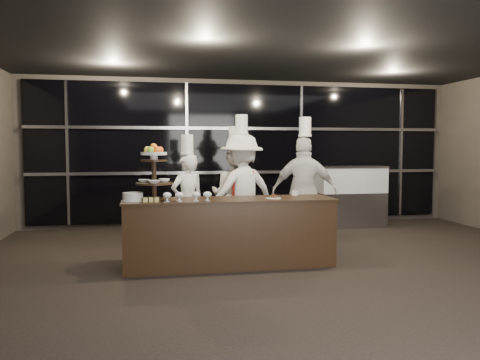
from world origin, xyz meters
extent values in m
plane|color=black|center=(0.00, 0.00, 0.00)|extent=(10.00, 10.00, 0.00)
plane|color=black|center=(0.00, 0.00, 3.00)|extent=(10.00, 10.00, 0.00)
plane|color=#473F38|center=(0.00, 5.00, 1.50)|extent=(9.00, 0.00, 9.00)
cube|color=black|center=(0.00, 4.94, 1.50)|extent=(8.60, 0.04, 2.80)
cube|color=#A5A5AA|center=(0.00, 4.89, 1.10)|extent=(8.60, 0.06, 0.06)
cube|color=#A5A5AA|center=(0.00, 4.89, 2.00)|extent=(8.60, 0.06, 0.06)
cube|color=#A5A5AA|center=(-3.50, 4.91, 1.50)|extent=(0.05, 0.05, 2.80)
cube|color=#A5A5AA|center=(-1.20, 4.91, 1.50)|extent=(0.05, 0.05, 2.80)
cube|color=#A5A5AA|center=(1.20, 4.91, 1.50)|extent=(0.05, 0.05, 2.80)
cube|color=#A5A5AA|center=(3.50, 4.91, 1.50)|extent=(0.05, 0.05, 2.80)
cube|color=black|center=(-0.86, 1.63, 0.45)|extent=(2.80, 0.70, 0.90)
cube|color=black|center=(-0.86, 1.63, 0.91)|extent=(2.84, 0.74, 0.03)
cylinder|color=black|center=(-1.86, 1.63, 0.94)|extent=(0.24, 0.24, 0.03)
cylinder|color=black|center=(-1.86, 1.63, 1.27)|extent=(0.06, 0.06, 0.70)
cylinder|color=black|center=(-1.86, 1.63, 1.14)|extent=(0.48, 0.48, 0.02)
cylinder|color=black|center=(-1.86, 1.63, 1.44)|extent=(0.34, 0.34, 0.02)
cylinder|color=white|center=(-1.86, 1.63, 1.48)|extent=(0.10, 0.10, 0.06)
cylinder|color=white|center=(-1.86, 1.63, 1.53)|extent=(0.34, 0.34, 0.04)
sphere|color=#EA5013|center=(-1.78, 1.63, 1.58)|extent=(0.09, 0.09, 0.09)
sphere|color=#72A82B|center=(-1.82, 1.70, 1.58)|extent=(0.09, 0.09, 0.09)
sphere|color=orange|center=(-1.90, 1.70, 1.58)|extent=(0.09, 0.09, 0.09)
sphere|color=yellow|center=(-1.94, 1.63, 1.58)|extent=(0.09, 0.09, 0.09)
sphere|color=#7EB72F|center=(-1.90, 1.56, 1.58)|extent=(0.09, 0.09, 0.09)
sphere|color=#FF6215|center=(-1.82, 1.56, 1.58)|extent=(0.09, 0.09, 0.09)
sphere|color=orange|center=(-1.86, 1.63, 1.62)|extent=(0.09, 0.09, 0.09)
imported|color=white|center=(-1.99, 1.69, 1.17)|extent=(0.16, 0.16, 0.04)
imported|color=white|center=(-1.73, 1.69, 1.18)|extent=(0.15, 0.15, 0.05)
imported|color=white|center=(-1.86, 1.51, 1.17)|extent=(0.16, 0.16, 0.04)
cylinder|color=silver|center=(-1.71, 1.41, 0.93)|extent=(0.07, 0.07, 0.01)
cylinder|color=silver|center=(-1.71, 1.41, 0.96)|extent=(0.02, 0.02, 0.05)
ellipsoid|color=silver|center=(-1.71, 1.41, 1.01)|extent=(0.11, 0.11, 0.08)
ellipsoid|color=green|center=(-1.71, 1.41, 1.01)|extent=(0.08, 0.08, 0.05)
cylinder|color=silver|center=(-1.55, 1.41, 0.93)|extent=(0.07, 0.07, 0.01)
cylinder|color=silver|center=(-1.55, 1.41, 0.96)|extent=(0.02, 0.02, 0.05)
ellipsoid|color=silver|center=(-1.55, 1.41, 1.01)|extent=(0.11, 0.11, 0.08)
ellipsoid|color=red|center=(-1.55, 1.41, 1.01)|extent=(0.08, 0.08, 0.05)
cylinder|color=silver|center=(-1.34, 1.41, 0.93)|extent=(0.07, 0.07, 0.01)
cylinder|color=silver|center=(-1.34, 1.41, 0.96)|extent=(0.02, 0.02, 0.05)
ellipsoid|color=silver|center=(-1.34, 1.41, 1.01)|extent=(0.11, 0.11, 0.08)
ellipsoid|color=#FCF2B5|center=(-1.34, 1.41, 1.01)|extent=(0.08, 0.08, 0.05)
cylinder|color=silver|center=(-1.19, 1.41, 0.93)|extent=(0.07, 0.07, 0.01)
cylinder|color=silver|center=(-1.19, 1.41, 0.96)|extent=(0.02, 0.02, 0.05)
ellipsoid|color=silver|center=(-1.19, 1.41, 1.01)|extent=(0.11, 0.11, 0.08)
ellipsoid|color=#543816|center=(-1.19, 1.41, 1.01)|extent=(0.08, 0.08, 0.05)
cylinder|color=white|center=(-2.14, 1.58, 0.93)|extent=(0.30, 0.30, 0.01)
cylinder|color=silver|center=(-2.14, 1.58, 0.98)|extent=(0.26, 0.26, 0.10)
cube|color=#DFCA6D|center=(-1.98, 1.43, 0.95)|extent=(0.06, 0.06, 0.05)
cube|color=#DFCA6D|center=(-1.91, 1.43, 0.95)|extent=(0.06, 0.06, 0.05)
cube|color=#DFCA6D|center=(-1.84, 1.43, 0.95)|extent=(0.06, 0.06, 0.05)
cube|color=#DFCA6D|center=(-1.98, 1.50, 0.95)|extent=(0.06, 0.06, 0.05)
cube|color=#DFCA6D|center=(-1.91, 1.50, 0.95)|extent=(0.06, 0.06, 0.05)
cube|color=#DFCA6D|center=(-1.84, 1.50, 0.95)|extent=(0.06, 0.06, 0.05)
cylinder|color=white|center=(-0.28, 1.53, 0.93)|extent=(0.20, 0.20, 0.01)
cylinder|color=#4C2814|center=(-0.28, 1.53, 0.95)|extent=(0.08, 0.08, 0.04)
cylinder|color=white|center=(0.13, 1.88, 0.96)|extent=(0.08, 0.08, 0.07)
cube|color=#A5A5AA|center=(2.06, 4.30, 0.35)|extent=(1.36, 0.58, 0.70)
cube|color=silver|center=(2.06, 4.30, 0.95)|extent=(1.36, 0.58, 0.50)
cube|color=#FFC67F|center=(2.06, 4.30, 0.95)|extent=(1.26, 0.48, 0.40)
cube|color=#A5A5AA|center=(2.06, 4.30, 1.22)|extent=(1.37, 0.60, 0.04)
imported|color=white|center=(-1.35, 2.70, 0.76)|extent=(0.65, 0.55, 1.51)
cylinder|color=white|center=(-1.35, 2.70, 1.66)|extent=(0.19, 0.19, 0.30)
cylinder|color=white|center=(-1.35, 2.70, 1.52)|extent=(0.21, 0.21, 0.03)
imported|color=silver|center=(-0.57, 2.93, 0.83)|extent=(0.99, 0.91, 1.65)
cylinder|color=white|center=(-0.57, 2.93, 1.80)|extent=(0.19, 0.19, 0.30)
cylinder|color=white|center=(-0.57, 2.93, 1.66)|extent=(0.21, 0.21, 0.03)
imported|color=white|center=(-0.51, 2.64, 0.91)|extent=(1.33, 1.03, 1.82)
cylinder|color=white|center=(-0.51, 2.64, 1.97)|extent=(0.19, 0.19, 0.30)
cylinder|color=white|center=(-0.51, 2.64, 1.83)|extent=(0.21, 0.21, 0.03)
cube|color=maroon|center=(-0.51, 2.52, 0.91)|extent=(0.34, 0.03, 0.68)
imported|color=silver|center=(0.52, 2.62, 0.90)|extent=(1.13, 0.71, 1.79)
cylinder|color=white|center=(0.52, 2.62, 1.94)|extent=(0.19, 0.19, 0.30)
cylinder|color=white|center=(0.52, 2.62, 1.80)|extent=(0.21, 0.21, 0.03)
camera|label=1|loc=(-1.88, -4.57, 1.61)|focal=35.00mm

